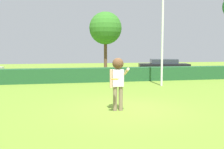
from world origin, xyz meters
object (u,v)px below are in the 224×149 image
Objects in this scene: parked_car_black at (164,66)px; birch_tree at (105,28)px; person at (118,76)px; lamppost at (162,34)px; frisbee at (115,79)px.

parked_car_black is 0.80× the size of birch_tree.
birch_tree is at bearing 81.34° from person.
parked_car_black is 6.55m from birch_tree.
person is at bearing -118.92° from parked_car_black.
lamppost is 0.94× the size of birch_tree.
birch_tree is (-1.41, 10.43, 1.12)m from lamppost.
frisbee is 14.79m from parked_car_black.
birch_tree reaches higher than person.
person is 0.32× the size of birch_tree.
birch_tree is at bearing 97.69° from lamppost.
lamppost is at bearing 54.99° from person.
birch_tree is (2.64, 16.37, 2.89)m from frisbee.
person is 6.90m from lamppost.
lamppost is at bearing -82.31° from birch_tree.
birch_tree is at bearing 142.71° from parked_car_black.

